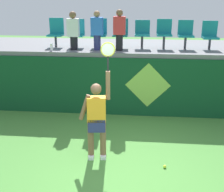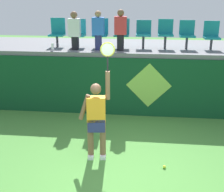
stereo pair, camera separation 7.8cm
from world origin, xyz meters
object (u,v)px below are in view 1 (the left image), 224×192
object	(u,v)px
stadium_chair_1	(77,32)
spectator_0	(73,30)
tennis_player	(97,117)
stadium_chair_5	(164,32)
water_bottle	(51,47)
stadium_chair_0	(56,32)
spectator_1	(119,29)
spectator_2	(97,30)
stadium_chair_2	(99,32)
stadium_chair_4	(142,32)
stadium_chair_6	(186,33)
tennis_ball	(165,166)
stadium_chair_7	(210,34)
stadium_chair_3	(121,32)

from	to	relation	value
stadium_chair_1	spectator_0	xyz separation A→B (m)	(0.00, -0.47, 0.12)
tennis_player	stadium_chair_5	xyz separation A→B (m)	(1.53, 3.41, 1.35)
water_bottle	stadium_chair_1	distance (m)	0.99
stadium_chair_0	spectator_1	size ratio (longest dim) A/B	0.75
tennis_player	stadium_chair_5	world-z (taller)	stadium_chair_5
spectator_2	stadium_chair_2	bearing A→B (deg)	90.00
tennis_player	stadium_chair_4	size ratio (longest dim) A/B	3.03
stadium_chair_6	spectator_2	bearing A→B (deg)	-170.13
tennis_ball	stadium_chair_4	distance (m)	4.35
stadium_chair_7	spectator_2	xyz separation A→B (m)	(-3.25, -0.45, 0.14)
stadium_chair_7	spectator_1	bearing A→B (deg)	-169.98
stadium_chair_1	spectator_1	xyz separation A→B (m)	(1.33, -0.46, 0.15)
stadium_chair_4	spectator_0	bearing A→B (deg)	-166.72
water_bottle	spectator_1	distance (m)	2.00
stadium_chair_7	spectator_1	size ratio (longest dim) A/B	0.71
stadium_chair_6	stadium_chair_5	bearing A→B (deg)	-179.96
stadium_chair_5	stadium_chair_4	bearing A→B (deg)	-179.76
stadium_chair_5	stadium_chair_6	distance (m)	0.62
stadium_chair_6	spectator_0	bearing A→B (deg)	-171.75
stadium_chair_1	spectator_2	size ratio (longest dim) A/B	0.75
stadium_chair_6	spectator_2	world-z (taller)	spectator_2
tennis_ball	stadium_chair_7	world-z (taller)	stadium_chair_7
stadium_chair_4	stadium_chair_6	xyz separation A→B (m)	(1.26, 0.00, -0.00)
tennis_player	stadium_chair_4	xyz separation A→B (m)	(0.89, 3.41, 1.33)
stadium_chair_6	stadium_chair_2	bearing A→B (deg)	179.91
stadium_chair_2	stadium_chair_7	bearing A→B (deg)	-0.01
stadium_chair_1	spectator_0	bearing A→B (deg)	-90.00
water_bottle	stadium_chair_4	distance (m)	2.69
stadium_chair_3	spectator_0	size ratio (longest dim) A/B	0.79
water_bottle	spectator_1	xyz separation A→B (m)	(1.93, 0.25, 0.49)
stadium_chair_1	spectator_2	distance (m)	0.83
spectator_1	stadium_chair_5	bearing A→B (deg)	19.52
water_bottle	stadium_chair_7	xyz separation A→B (m)	(4.54, 0.71, 0.33)
stadium_chair_2	spectator_0	distance (m)	0.84
stadium_chair_0	stadium_chair_3	distance (m)	1.97
stadium_chair_1	stadium_chair_4	xyz separation A→B (m)	(1.98, -0.01, 0.01)
tennis_player	spectator_2	size ratio (longest dim) A/B	2.25
spectator_0	stadium_chair_1	bearing A→B (deg)	90.00
tennis_ball	spectator_0	bearing A→B (deg)	127.87
spectator_0	spectator_1	distance (m)	1.33
water_bottle	stadium_chair_6	bearing A→B (deg)	10.46
stadium_chair_7	stadium_chair_3	bearing A→B (deg)	-180.00
water_bottle	stadium_chair_0	xyz separation A→B (m)	(-0.05, 0.71, 0.35)
stadium_chair_7	spectator_0	xyz separation A→B (m)	(-3.94, -0.47, 0.13)
tennis_ball	stadium_chair_1	bearing A→B (deg)	124.14
tennis_ball	stadium_chair_7	size ratio (longest dim) A/B	0.08
stadium_chair_7	stadium_chair_4	bearing A→B (deg)	-179.80
water_bottle	tennis_player	bearing A→B (deg)	-57.97
stadium_chair_1	stadium_chair_6	xyz separation A→B (m)	(3.24, -0.00, 0.01)
stadium_chair_2	spectator_1	world-z (taller)	spectator_1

